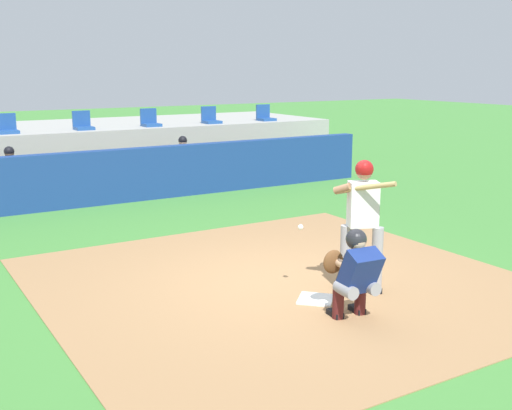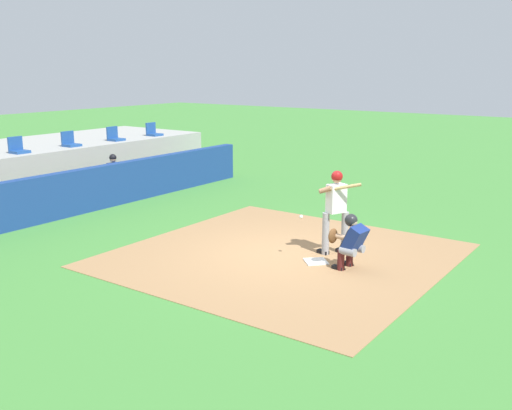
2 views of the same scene
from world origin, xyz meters
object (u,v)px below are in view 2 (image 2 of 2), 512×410
object	(u,v)px
stadium_seat_3	(18,148)
stadium_seat_6	(153,132)
batter_at_plate	(336,207)
dugout_player_2	(117,175)
home_plate	(316,261)
stadium_seat_4	(70,142)
catcher_crouched	(350,240)
stadium_seat_5	(115,137)

from	to	relation	value
stadium_seat_3	stadium_seat_6	size ratio (longest dim) A/B	1.00
batter_at_plate	dugout_player_2	world-z (taller)	batter_at_plate
home_plate	stadium_seat_3	world-z (taller)	stadium_seat_3
batter_at_plate	dugout_player_2	size ratio (longest dim) A/B	1.39
batter_at_plate	stadium_seat_4	size ratio (longest dim) A/B	3.76
stadium_seat_4	batter_at_plate	bearing A→B (deg)	-96.50
home_plate	stadium_seat_6	distance (m)	11.70
dugout_player_2	batter_at_plate	bearing A→B (deg)	-98.70
stadium_seat_4	catcher_crouched	bearing A→B (deg)	-99.60
stadium_seat_5	stadium_seat_6	xyz separation A→B (m)	(1.86, 0.00, 0.00)
home_plate	stadium_seat_6	world-z (taller)	stadium_seat_6
batter_at_plate	stadium_seat_3	xyz separation A→B (m)	(-0.69, 10.23, 0.50)
home_plate	dugout_player_2	bearing A→B (deg)	76.56
stadium_seat_6	stadium_seat_4	bearing A→B (deg)	180.00
stadium_seat_6	catcher_crouched	bearing A→B (deg)	-117.00
dugout_player_2	stadium_seat_3	bearing A→B (deg)	133.72
home_plate	batter_at_plate	size ratio (longest dim) A/B	0.24
batter_at_plate	stadium_seat_5	bearing A→B (deg)	73.54
catcher_crouched	stadium_seat_4	world-z (taller)	stadium_seat_4
stadium_seat_4	stadium_seat_6	bearing A→B (deg)	0.00
batter_at_plate	stadium_seat_4	world-z (taller)	stadium_seat_4
stadium_seat_5	batter_at_plate	bearing A→B (deg)	-106.46
stadium_seat_4	stadium_seat_6	world-z (taller)	same
home_plate	stadium_seat_5	world-z (taller)	stadium_seat_5
stadium_seat_3	stadium_seat_6	distance (m)	5.57
home_plate	dugout_player_2	world-z (taller)	dugout_player_2
home_plate	batter_at_plate	world-z (taller)	batter_at_plate
home_plate	stadium_seat_4	world-z (taller)	stadium_seat_4
home_plate	dugout_player_2	size ratio (longest dim) A/B	0.34
dugout_player_2	stadium_seat_4	size ratio (longest dim) A/B	2.71
batter_at_plate	dugout_player_2	distance (m)	8.30
catcher_crouched	stadium_seat_4	distance (m)	11.11
home_plate	catcher_crouched	xyz separation A→B (m)	(0.01, -0.73, 0.59)
batter_at_plate	stadium_seat_5	distance (m)	10.68
stadium_seat_3	stadium_seat_4	xyz separation A→B (m)	(1.86, 0.00, 0.00)
catcher_crouched	dugout_player_2	distance (m)	9.09
catcher_crouched	stadium_seat_5	distance (m)	11.56
stadium_seat_5	stadium_seat_6	distance (m)	1.86
home_plate	stadium_seat_4	bearing A→B (deg)	79.66
home_plate	stadium_seat_3	distance (m)	10.29
home_plate	catcher_crouched	size ratio (longest dim) A/B	0.30
batter_at_plate	catcher_crouched	bearing A→B (deg)	-134.88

